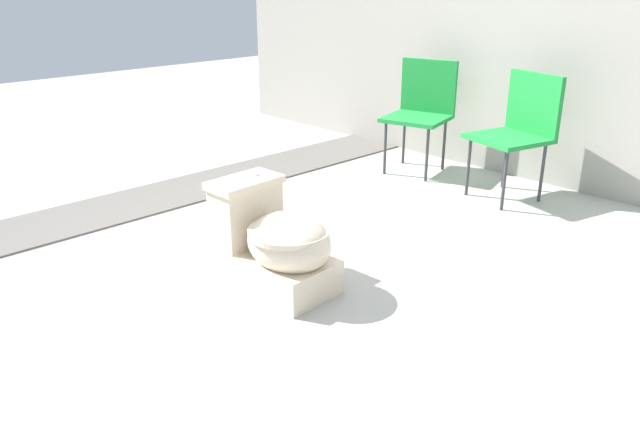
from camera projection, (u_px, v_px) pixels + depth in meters
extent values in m
plane|color=#A8A59E|center=(253.00, 268.00, 3.27)|extent=(14.00, 14.00, 0.00)
cube|color=#605B56|center=(196.00, 187.00, 4.48)|extent=(0.56, 8.00, 0.01)
cube|color=beige|center=(276.00, 269.00, 3.06)|extent=(0.62, 0.37, 0.17)
ellipsoid|color=beige|center=(289.00, 242.00, 2.94)|extent=(0.46, 0.38, 0.28)
cylinder|color=beige|center=(289.00, 231.00, 2.92)|extent=(0.41, 0.41, 0.03)
cube|color=beige|center=(246.00, 214.00, 3.11)|extent=(0.20, 0.35, 0.30)
cube|color=beige|center=(245.00, 182.00, 3.05)|extent=(0.22, 0.37, 0.04)
cylinder|color=silver|center=(257.00, 174.00, 3.10)|extent=(0.02, 0.02, 0.01)
cube|color=#1E8C38|center=(417.00, 118.00, 4.70)|extent=(0.54, 0.54, 0.03)
cube|color=#1E8C38|center=(429.00, 86.00, 4.78)|extent=(0.43, 0.15, 0.40)
cylinder|color=#38383D|center=(427.00, 155.00, 4.56)|extent=(0.02, 0.02, 0.40)
cylinder|color=#38383D|center=(385.00, 148.00, 4.72)|extent=(0.02, 0.02, 0.40)
cylinder|color=#38383D|center=(444.00, 145.00, 4.83)|extent=(0.02, 0.02, 0.40)
cylinder|color=#38383D|center=(404.00, 139.00, 4.99)|extent=(0.02, 0.02, 0.40)
cube|color=#1E8C38|center=(508.00, 138.00, 4.13)|extent=(0.54, 0.54, 0.03)
cube|color=#1E8C38|center=(534.00, 103.00, 4.15)|extent=(0.44, 0.14, 0.40)
cylinder|color=#38383D|center=(504.00, 180.00, 3.99)|extent=(0.02, 0.02, 0.40)
cylinder|color=#38383D|center=(468.00, 167.00, 4.27)|extent=(0.02, 0.02, 0.40)
cylinder|color=#38383D|center=(542.00, 173.00, 4.15)|extent=(0.02, 0.02, 0.40)
cylinder|color=#38383D|center=(505.00, 160.00, 4.43)|extent=(0.02, 0.02, 0.40)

